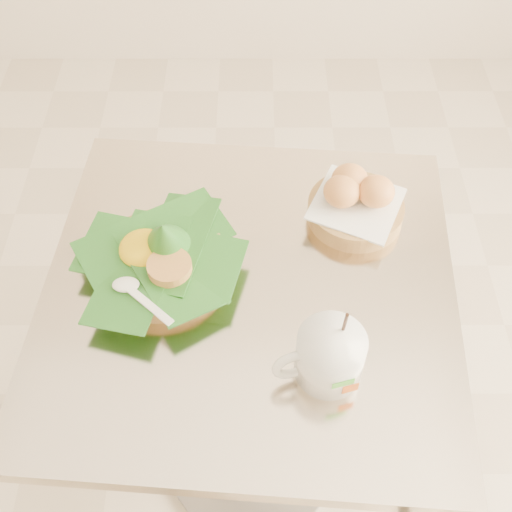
{
  "coord_description": "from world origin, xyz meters",
  "views": [
    {
      "loc": [
        0.15,
        -0.58,
        1.64
      ],
      "look_at": [
        0.15,
        0.07,
        0.82
      ],
      "focal_mm": 45.0,
      "sensor_mm": 36.0,
      "label": 1
    }
  ],
  "objects_px": {
    "cafe_table": "(250,351)",
    "coffee_mug": "(328,356)",
    "bread_basket": "(356,202)",
    "rice_basket": "(160,256)"
  },
  "relations": [
    {
      "from": "cafe_table",
      "to": "coffee_mug",
      "type": "height_order",
      "value": "coffee_mug"
    },
    {
      "from": "coffee_mug",
      "to": "cafe_table",
      "type": "bearing_deg",
      "value": 126.14
    },
    {
      "from": "bread_basket",
      "to": "coffee_mug",
      "type": "bearing_deg",
      "value": -102.82
    },
    {
      "from": "cafe_table",
      "to": "coffee_mug",
      "type": "bearing_deg",
      "value": -53.86
    },
    {
      "from": "rice_basket",
      "to": "coffee_mug",
      "type": "xyz_separation_m",
      "value": [
        0.27,
        -0.2,
        0.01
      ]
    },
    {
      "from": "cafe_table",
      "to": "coffee_mug",
      "type": "xyz_separation_m",
      "value": [
        0.12,
        -0.16,
        0.27
      ]
    },
    {
      "from": "bread_basket",
      "to": "rice_basket",
      "type": "bearing_deg",
      "value": -159.66
    },
    {
      "from": "cafe_table",
      "to": "bread_basket",
      "type": "distance_m",
      "value": 0.36
    },
    {
      "from": "bread_basket",
      "to": "coffee_mug",
      "type": "xyz_separation_m",
      "value": [
        -0.07,
        -0.32,
        0.01
      ]
    },
    {
      "from": "rice_basket",
      "to": "coffee_mug",
      "type": "distance_m",
      "value": 0.33
    }
  ]
}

